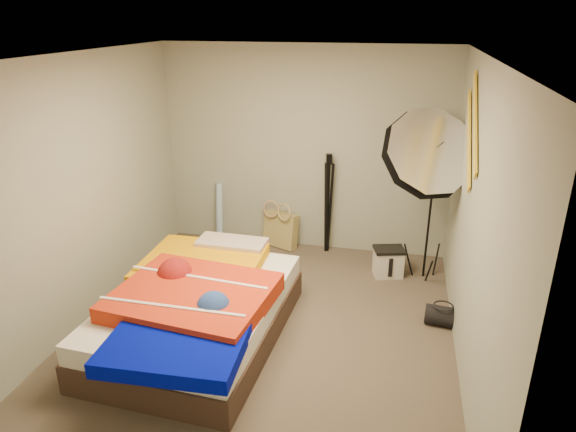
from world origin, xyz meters
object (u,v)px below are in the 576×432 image
(wrapping_roll, at_px, (219,213))
(camera_case, at_px, (388,263))
(duffel_bag, at_px, (442,316))
(camera_tripod, at_px, (328,197))
(tote_bag, at_px, (281,229))
(photo_umbrella, at_px, (426,155))
(bed, at_px, (198,309))

(wrapping_roll, xyz_separation_m, camera_case, (2.20, -0.52, -0.23))
(duffel_bag, height_order, camera_tripod, camera_tripod)
(tote_bag, height_order, camera_tripod, camera_tripod)
(tote_bag, bearing_deg, wrapping_roll, -157.51)
(wrapping_roll, distance_m, photo_umbrella, 2.79)
(tote_bag, height_order, wrapping_roll, wrapping_roll)
(duffel_bag, bearing_deg, tote_bag, 150.09)
(camera_case, distance_m, bed, 2.31)
(photo_umbrella, xyz_separation_m, camera_tripod, (-1.08, 0.60, -0.74))
(tote_bag, bearing_deg, duffel_bag, -13.99)
(bed, height_order, camera_tripod, camera_tripod)
(wrapping_roll, distance_m, bed, 2.20)
(photo_umbrella, bearing_deg, camera_tripod, 150.66)
(duffel_bag, bearing_deg, bed, -155.87)
(camera_case, xyz_separation_m, photo_umbrella, (0.29, -0.10, 1.31))
(duffel_bag, height_order, photo_umbrella, photo_umbrella)
(camera_case, relative_size, duffel_bag, 0.99)
(camera_case, height_order, duffel_bag, camera_case)
(tote_bag, distance_m, camera_tripod, 0.78)
(photo_umbrella, bearing_deg, wrapping_roll, 165.88)
(camera_case, bearing_deg, tote_bag, 144.10)
(bed, xyz_separation_m, camera_tripod, (0.88, 2.11, 0.42))
(bed, distance_m, photo_umbrella, 2.72)
(tote_bag, xyz_separation_m, camera_case, (1.38, -0.52, -0.07))
(camera_case, relative_size, photo_umbrella, 0.15)
(bed, bearing_deg, duffel_bag, 17.56)
(photo_umbrella, relative_size, camera_tripod, 1.62)
(wrapping_roll, xyz_separation_m, duffel_bag, (2.75, -1.43, -0.29))
(wrapping_roll, height_order, bed, wrapping_roll)
(bed, relative_size, photo_umbrella, 1.12)
(duffel_bag, xyz_separation_m, camera_tripod, (-1.33, 1.41, 0.63))
(wrapping_roll, bearing_deg, photo_umbrella, -14.12)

